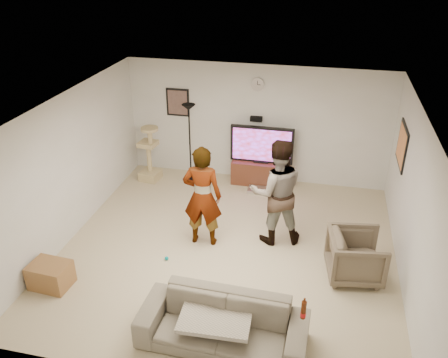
% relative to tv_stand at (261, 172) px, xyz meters
% --- Properties ---
extents(floor, '(5.50, 5.50, 0.02)m').
position_rel_tv_stand_xyz_m(floor, '(-0.16, -2.50, -0.26)').
color(floor, tan).
rests_on(floor, ground).
extents(ceiling, '(5.50, 5.50, 0.02)m').
position_rel_tv_stand_xyz_m(ceiling, '(-0.16, -2.50, 2.26)').
color(ceiling, silver).
rests_on(ceiling, wall_back).
extents(wall_back, '(5.50, 0.04, 2.50)m').
position_rel_tv_stand_xyz_m(wall_back, '(-0.16, 0.25, 1.00)').
color(wall_back, silver).
rests_on(wall_back, floor).
extents(wall_front, '(5.50, 0.04, 2.50)m').
position_rel_tv_stand_xyz_m(wall_front, '(-0.16, -5.25, 1.00)').
color(wall_front, silver).
rests_on(wall_front, floor).
extents(wall_left, '(0.04, 5.50, 2.50)m').
position_rel_tv_stand_xyz_m(wall_left, '(-2.91, -2.50, 1.00)').
color(wall_left, silver).
rests_on(wall_left, floor).
extents(wall_right, '(0.04, 5.50, 2.50)m').
position_rel_tv_stand_xyz_m(wall_right, '(2.59, -2.50, 1.00)').
color(wall_right, silver).
rests_on(wall_right, floor).
extents(wall_clock, '(0.26, 0.04, 0.26)m').
position_rel_tv_stand_xyz_m(wall_clock, '(-0.16, 0.22, 1.85)').
color(wall_clock, silver).
rests_on(wall_clock, wall_back).
extents(wall_speaker, '(0.25, 0.10, 0.10)m').
position_rel_tv_stand_xyz_m(wall_speaker, '(-0.16, 0.19, 1.13)').
color(wall_speaker, black).
rests_on(wall_speaker, wall_back).
extents(picture_back, '(0.42, 0.03, 0.52)m').
position_rel_tv_stand_xyz_m(picture_back, '(-1.86, 0.23, 1.35)').
color(picture_back, brown).
rests_on(picture_back, wall_back).
extents(picture_right, '(0.03, 0.78, 0.62)m').
position_rel_tv_stand_xyz_m(picture_right, '(2.57, -0.90, 1.25)').
color(picture_right, '#D38143').
rests_on(picture_right, wall_right).
extents(tv_stand, '(1.22, 0.45, 0.51)m').
position_rel_tv_stand_xyz_m(tv_stand, '(0.00, 0.00, 0.00)').
color(tv_stand, '#472316').
rests_on(tv_stand, floor).
extents(console_box, '(0.40, 0.30, 0.07)m').
position_rel_tv_stand_xyz_m(console_box, '(0.00, -0.40, -0.22)').
color(console_box, silver).
rests_on(console_box, floor).
extents(tv, '(1.31, 0.08, 0.78)m').
position_rel_tv_stand_xyz_m(tv, '(0.00, 0.00, 0.64)').
color(tv, black).
rests_on(tv, tv_stand).
extents(tv_screen, '(1.21, 0.01, 0.68)m').
position_rel_tv_stand_xyz_m(tv_screen, '(0.00, -0.04, 0.64)').
color(tv_screen, '#8E43E2').
rests_on(tv_screen, tv).
extents(floor_lamp, '(0.32, 0.32, 1.71)m').
position_rel_tv_stand_xyz_m(floor_lamp, '(-1.49, -0.22, 0.60)').
color(floor_lamp, black).
rests_on(floor_lamp, floor).
extents(cat_tree, '(0.44, 0.44, 1.24)m').
position_rel_tv_stand_xyz_m(cat_tree, '(-2.37, -0.36, 0.36)').
color(cat_tree, tan).
rests_on(cat_tree, floor).
extents(person_left, '(0.68, 0.47, 1.79)m').
position_rel_tv_stand_xyz_m(person_left, '(-0.63, -2.37, 0.64)').
color(person_left, gray).
rests_on(person_left, floor).
extents(person_right, '(1.07, 0.93, 1.87)m').
position_rel_tv_stand_xyz_m(person_right, '(0.55, -2.03, 0.68)').
color(person_right, '#3B6298').
rests_on(person_right, floor).
extents(sofa, '(2.17, 0.89, 0.63)m').
position_rel_tv_stand_xyz_m(sofa, '(0.21, -4.51, 0.06)').
color(sofa, '#676051').
rests_on(sofa, floor).
extents(throw_blanket, '(0.93, 0.74, 0.06)m').
position_rel_tv_stand_xyz_m(throw_blanket, '(0.12, -4.51, 0.17)').
color(throw_blanket, '#AEA490').
rests_on(throw_blanket, sofa).
extents(beer_bottle, '(0.06, 0.06, 0.25)m').
position_rel_tv_stand_xyz_m(beer_bottle, '(1.19, -4.51, 0.50)').
color(beer_bottle, '#4B1D09').
rests_on(beer_bottle, sofa).
extents(armchair, '(0.93, 0.91, 0.75)m').
position_rel_tv_stand_xyz_m(armchair, '(1.89, -2.76, 0.12)').
color(armchair, brown).
rests_on(armchair, floor).
extents(side_table, '(0.61, 0.47, 0.39)m').
position_rel_tv_stand_xyz_m(side_table, '(-2.56, -4.00, -0.06)').
color(side_table, brown).
rests_on(side_table, floor).
extents(toy_ball, '(0.06, 0.06, 0.06)m').
position_rel_tv_stand_xyz_m(toy_ball, '(-1.08, -3.02, -0.22)').
color(toy_ball, '#00838E').
rests_on(toy_ball, floor).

